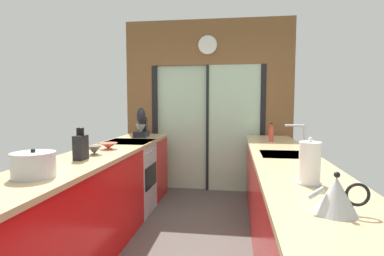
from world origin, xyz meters
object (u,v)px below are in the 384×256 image
at_px(knife_block, 81,147).
at_px(paper_towel_roll, 310,163).
at_px(stand_mixer, 141,126).
at_px(stock_pot, 34,165).
at_px(mixing_bowl_mid, 94,150).
at_px(oven_range, 129,177).
at_px(mixing_bowl_far, 109,146).
at_px(kettle, 337,196).
at_px(soap_bottle, 271,134).

height_order(knife_block, paper_towel_roll, paper_towel_roll).
relative_size(stand_mixer, stock_pot, 1.48).
bearing_deg(mixing_bowl_mid, paper_towel_roll, -24.23).
distance_m(mixing_bowl_mid, stand_mixer, 1.49).
xyz_separation_m(oven_range, stand_mixer, (0.02, 0.50, 0.63)).
height_order(oven_range, mixing_bowl_far, mixing_bowl_far).
height_order(oven_range, kettle, kettle).
xyz_separation_m(stand_mixer, soap_bottle, (1.78, -0.27, -0.06)).
relative_size(oven_range, stand_mixer, 2.19).
bearing_deg(mixing_bowl_far, oven_range, 91.61).
bearing_deg(stand_mixer, stock_pot, -90.00).
bearing_deg(paper_towel_roll, stock_pot, -177.45).
distance_m(mixing_bowl_far, soap_bottle, 1.99).
distance_m(soap_bottle, paper_towel_roll, 2.02).
bearing_deg(kettle, paper_towel_roll, 90.20).
height_order(kettle, soap_bottle, soap_bottle).
xyz_separation_m(mixing_bowl_mid, stand_mixer, (0.00, 1.48, 0.12)).
distance_m(oven_range, soap_bottle, 1.90).
height_order(stand_mixer, stock_pot, stand_mixer).
height_order(mixing_bowl_mid, soap_bottle, soap_bottle).
distance_m(stand_mixer, stock_pot, 2.36).
bearing_deg(soap_bottle, mixing_bowl_far, -153.51).
distance_m(oven_range, mixing_bowl_mid, 1.11).
bearing_deg(stock_pot, knife_block, 90.00).
distance_m(oven_range, stock_pot, 1.94).
relative_size(mixing_bowl_far, soap_bottle, 0.80).
bearing_deg(soap_bottle, kettle, -89.96).
bearing_deg(mixing_bowl_mid, kettle, -36.12).
bearing_deg(stock_pot, mixing_bowl_far, 90.00).
height_order(kettle, paper_towel_roll, paper_towel_roll).
bearing_deg(kettle, stock_pot, 166.75).
distance_m(knife_block, paper_towel_roll, 1.86).
bearing_deg(mixing_bowl_far, stand_mixer, 90.00).
distance_m(oven_range, paper_towel_roll, 2.60).
xyz_separation_m(oven_range, stock_pot, (0.02, -1.87, 0.55)).
xyz_separation_m(stand_mixer, stock_pot, (-0.00, -2.36, -0.08)).
bearing_deg(mixing_bowl_far, soap_bottle, 26.49).
xyz_separation_m(oven_range, mixing_bowl_far, (0.02, -0.65, 0.50)).
bearing_deg(soap_bottle, knife_block, -140.43).
distance_m(stand_mixer, paper_towel_roll, 2.90).
bearing_deg(stock_pot, soap_bottle, 49.69).
height_order(oven_range, knife_block, knife_block).
relative_size(knife_block, paper_towel_roll, 0.97).
bearing_deg(knife_block, stand_mixer, 90.00).
relative_size(knife_block, stand_mixer, 0.67).
distance_m(mixing_bowl_mid, soap_bottle, 2.16).
bearing_deg(paper_towel_roll, stand_mixer, 127.93).
xyz_separation_m(oven_range, mixing_bowl_mid, (0.02, -0.98, 0.51)).
relative_size(stock_pot, paper_towel_roll, 0.98).
distance_m(stock_pot, paper_towel_roll, 1.78).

